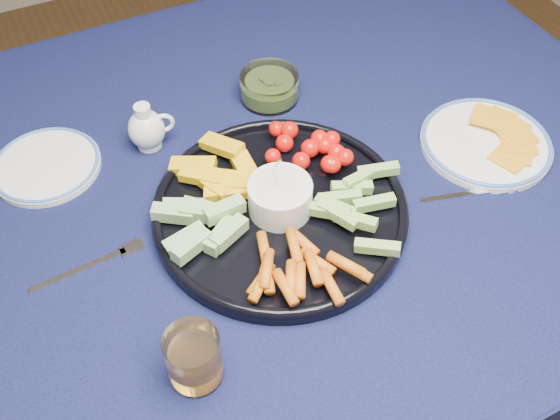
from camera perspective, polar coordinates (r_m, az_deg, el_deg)
name	(u,v)px	position (r m, az deg, el deg)	size (l,w,h in m)	color
dining_table	(193,231)	(1.08, -7.92, -1.96)	(1.67, 1.07, 0.75)	#4F301A
crudite_platter	(279,207)	(0.95, -0.12, 0.26)	(0.39, 0.39, 0.13)	black
creamer_pitcher	(147,129)	(1.08, -12.06, 7.28)	(0.08, 0.06, 0.09)	white
pickle_bowl	(269,88)	(1.16, -0.97, 11.10)	(0.11, 0.11, 0.05)	white
cheese_plate	(486,141)	(1.13, 18.34, 5.99)	(0.22, 0.22, 0.03)	white
juice_tumbler	(194,359)	(0.80, -7.83, -13.39)	(0.07, 0.07, 0.08)	white
fork_left	(98,263)	(0.95, -16.32, -4.63)	(0.17, 0.03, 0.00)	white
fork_right	(477,193)	(1.05, 17.57, 1.52)	(0.16, 0.06, 0.00)	white
side_plate_extra	(46,165)	(1.11, -20.59, 3.86)	(0.18, 0.18, 0.01)	white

